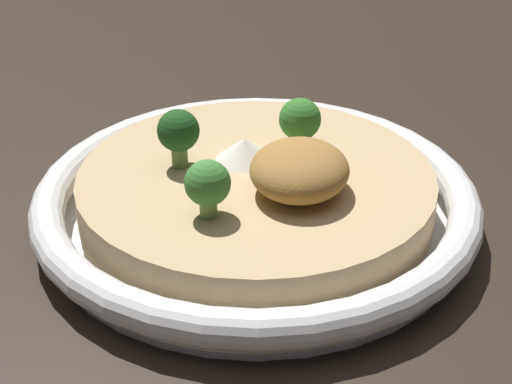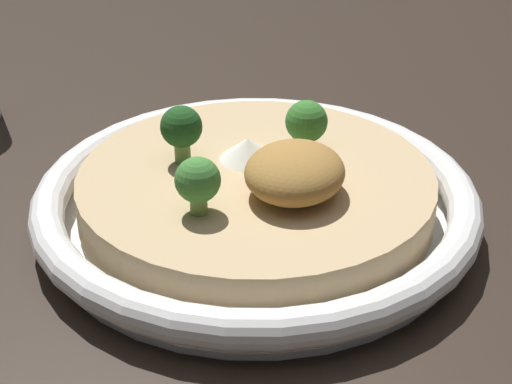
{
  "view_description": "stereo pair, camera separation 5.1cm",
  "coord_description": "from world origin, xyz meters",
  "px_view_note": "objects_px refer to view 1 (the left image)",
  "views": [
    {
      "loc": [
        -0.44,
        -0.08,
        0.28
      ],
      "look_at": [
        0.0,
        0.0,
        0.02
      ],
      "focal_mm": 55.0,
      "sensor_mm": 36.0,
      "label": 1
    },
    {
      "loc": [
        -0.42,
        -0.13,
        0.28
      ],
      "look_at": [
        0.0,
        0.0,
        0.02
      ],
      "focal_mm": 55.0,
      "sensor_mm": 36.0,
      "label": 2
    }
  ],
  "objects_px": {
    "broccoli_left": "(208,185)",
    "broccoli_front_right": "(300,121)",
    "broccoli_back": "(178,133)",
    "risotto_bowl": "(256,198)"
  },
  "relations": [
    {
      "from": "broccoli_front_right",
      "to": "broccoli_back",
      "type": "xyz_separation_m",
      "value": [
        -0.04,
        0.07,
        0.0
      ]
    },
    {
      "from": "broccoli_left",
      "to": "broccoli_back",
      "type": "height_order",
      "value": "broccoli_back"
    },
    {
      "from": "broccoli_back",
      "to": "broccoli_front_right",
      "type": "bearing_deg",
      "value": -58.94
    },
    {
      "from": "broccoli_left",
      "to": "broccoli_front_right",
      "type": "xyz_separation_m",
      "value": [
        0.1,
        -0.04,
        -0.0
      ]
    },
    {
      "from": "risotto_bowl",
      "to": "broccoli_back",
      "type": "xyz_separation_m",
      "value": [
        -0.0,
        0.05,
        0.04
      ]
    },
    {
      "from": "risotto_bowl",
      "to": "broccoli_back",
      "type": "height_order",
      "value": "broccoli_back"
    },
    {
      "from": "broccoli_left",
      "to": "broccoli_front_right",
      "type": "relative_size",
      "value": 1.02
    },
    {
      "from": "risotto_bowl",
      "to": "broccoli_left",
      "type": "height_order",
      "value": "broccoli_left"
    },
    {
      "from": "broccoli_left",
      "to": "broccoli_back",
      "type": "relative_size",
      "value": 0.91
    },
    {
      "from": "broccoli_left",
      "to": "broccoli_front_right",
      "type": "height_order",
      "value": "same"
    }
  ]
}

